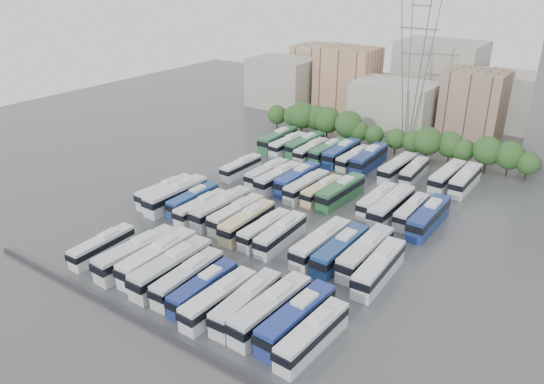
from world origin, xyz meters
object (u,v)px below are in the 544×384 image
Objects in this scene: bus_r2_s7 at (322,190)px; bus_r3_s12 at (447,176)px; bus_r2_s13 at (429,217)px; bus_r3_s1 at (288,144)px; bus_r1_s4 at (222,208)px; bus_r3_s10 at (414,171)px; bus_r1_s7 at (265,229)px; bus_r3_s9 at (397,168)px; bus_r1_s0 at (165,192)px; bus_r1_s10 at (321,243)px; bus_r0_s12 at (297,318)px; bus_r3_s13 at (465,180)px; bus_r2_s10 at (377,200)px; bus_r1_s6 at (247,221)px; bus_r3_s5 at (342,153)px; bus_r1_s13 at (379,267)px; bus_r0_s4 at (137,253)px; bus_r0_s2 at (102,246)px; bus_r3_s4 at (328,151)px; bus_r3_s0 at (278,139)px; bus_r1_s12 at (365,253)px; bus_r2_s5 at (298,179)px; bus_r0_s8 at (204,288)px; bus_r2_s12 at (411,211)px; bus_r3_s7 at (369,159)px; bus_r1_s8 at (281,234)px; bus_r1_s5 at (236,214)px; bus_r3_s6 at (354,158)px; bus_r2_s8 at (341,192)px; bus_r2_s6 at (307,186)px; bus_r0_s7 at (188,278)px; bus_r1_s3 at (202,208)px; bus_r0_s6 at (172,267)px; bus_r0_s9 at (219,299)px; bus_r2_s3 at (267,173)px; bus_r3_s2 at (305,144)px; bus_r1_s2 at (193,200)px; bus_r1_s1 at (176,195)px; bus_r3_s3 at (311,150)px; bus_r2_s1 at (241,167)px; bus_r2_s4 at (278,178)px; bus_r0_s13 at (312,335)px.

bus_r3_s12 is (16.65, 19.32, 0.28)m from bus_r2_s7.
bus_r2_s13 is 43.32m from bus_r3_s1.
bus_r1_s4 is 1.15× the size of bus_r3_s10.
bus_r1_s7 is 37.07m from bus_r3_s9.
bus_r1_s0 is 0.93× the size of bus_r1_s10.
bus_r0_s12 is at bearing -85.68° from bus_r3_s10.
bus_r3_s13 reaches higher than bus_r1_s0.
bus_r1_s6 is at bearing -123.99° from bus_r2_s10.
bus_r3_s9 is (13.42, -1.24, -0.05)m from bus_r3_s5.
bus_r2_s13 reaches higher than bus_r0_s12.
bus_r3_s10 is at bearing 102.12° from bus_r1_s13.
bus_r0_s4 is at bearing -118.12° from bus_r2_s10.
bus_r3_s10 is (29.70, 0.97, -0.07)m from bus_r3_s1.
bus_r3_s4 reaches higher than bus_r0_s2.
bus_r3_s0 is at bearing -179.21° from bus_r3_s13.
bus_r1_s12 is at bearing -50.85° from bus_r3_s4.
bus_r3_s5 is (-0.19, 17.87, 0.03)m from bus_r2_s5.
bus_r2_s12 is (13.14, 37.38, -0.08)m from bus_r0_s8.
bus_r3_s4 is 0.92× the size of bus_r3_s7.
bus_r1_s8 is 18.64m from bus_r2_s7.
bus_r0_s12 is 29.23m from bus_r1_s5.
bus_r2_s5 is (-6.65, 19.85, 0.23)m from bus_r1_s7.
bus_r2_s10 is 21.20m from bus_r3_s6.
bus_r3_s9 is at bearing 81.14° from bus_r2_s8.
bus_r2_s6 is 23.29m from bus_r3_s10.
bus_r0_s7 is 38.53m from bus_r2_s10.
bus_r1_s3 is (9.76, -1.05, -0.10)m from bus_r1_s0.
bus_r2_s7 is at bearing 94.26° from bus_r0_s8.
bus_r0_s6 is 55.60m from bus_r3_s10.
bus_r2_s3 is at bearing 119.30° from bus_r0_s9.
bus_r3_s2 is (-12.90, 19.95, 0.09)m from bus_r2_s6.
bus_r1_s5 reaches higher than bus_r2_s12.
bus_r1_s1 is at bearing -167.02° from bus_r1_s2.
bus_r1_s12 is 19.13m from bus_r2_s10.
bus_r1_s5 is 35.01m from bus_r3_s3.
bus_r2_s10 is (29.67, 1.05, 0.13)m from bus_r2_s1.
bus_r0_s9 is at bearing -63.41° from bus_r3_s0.
bus_r1_s6 reaches higher than bus_r0_s2.
bus_r3_s6 is (0.11, 53.58, -0.32)m from bus_r0_s6.
bus_r2_s6 is 27.77m from bus_r3_s0.
bus_r1_s10 is at bearing 2.15° from bus_r1_s0.
bus_r2_s13 reaches higher than bus_r2_s3.
bus_r0_s12 is 1.06× the size of bus_r3_s4.
bus_r3_s13 is at bearing 9.62° from bus_r3_s9.
bus_r2_s5 is (-3.06, 19.62, 0.05)m from bus_r1_s6.
bus_r2_s4 is at bearing -56.57° from bus_r3_s0.
bus_r1_s1 is at bearing 157.42° from bus_r0_s13.
bus_r3_s7 is at bearing 82.16° from bus_r0_s4.
bus_r1_s7 is 16.55m from bus_r1_s12.
bus_r3_s4 is at bearing 80.58° from bus_r2_s3.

